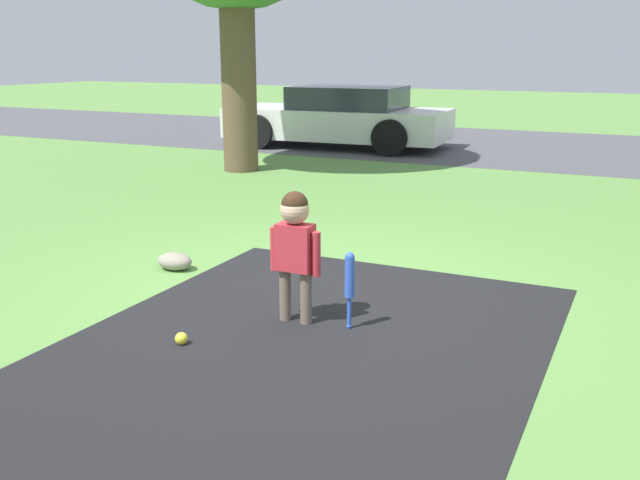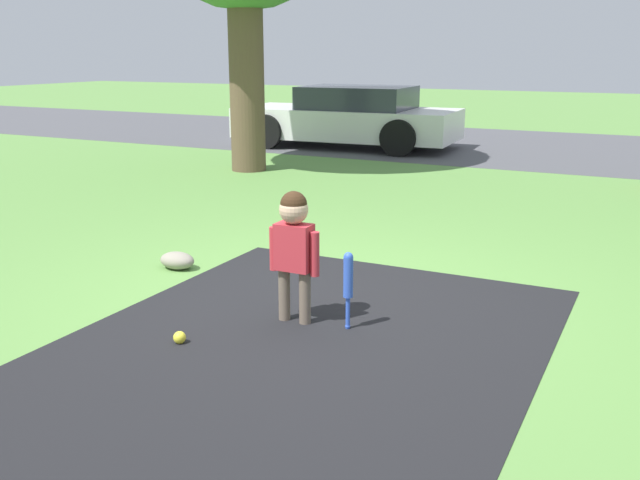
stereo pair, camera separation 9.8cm
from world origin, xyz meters
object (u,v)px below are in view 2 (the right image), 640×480
at_px(child, 294,238).
at_px(sports_ball, 180,337).
at_px(baseball_bat, 348,280).
at_px(parked_car, 349,118).

bearing_deg(child, sports_ball, -125.87).
relative_size(baseball_bat, parked_car, 0.13).
distance_m(sports_ball, parked_car, 9.91).
bearing_deg(parked_car, sports_ball, 104.27).
height_order(baseball_bat, sports_ball, baseball_bat).
bearing_deg(baseball_bat, parked_car, 114.11).
relative_size(baseball_bat, sports_ball, 6.56).
bearing_deg(child, baseball_bat, 5.60).
distance_m(child, parked_car, 9.43).
xyz_separation_m(baseball_bat, parked_car, (-3.90, 8.71, 0.22)).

